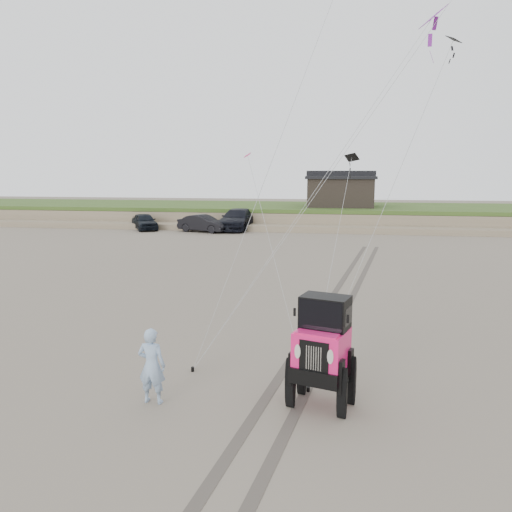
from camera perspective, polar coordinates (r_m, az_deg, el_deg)
The scene contains 12 objects.
ground at distance 12.42m, azimuth -0.10°, elevation -14.34°, with size 160.00×160.00×0.00m, color #6B6054.
dune_ridge at distance 48.90m, azimuth 7.20°, elevation 4.66°, with size 160.00×14.25×1.73m.
cabin at distance 48.22m, azimuth 9.63°, elevation 7.41°, with size 6.40×5.40×3.35m.
truck_a at distance 44.50m, azimuth -12.62°, elevation 3.87°, with size 1.69×4.19×1.43m, color black.
truck_b at distance 42.04m, azimuth -6.05°, elevation 3.72°, with size 1.51×4.34×1.43m, color black.
truck_c at distance 43.42m, azimuth -2.12°, elevation 4.20°, with size 2.51×6.18×1.79m, color black.
jeep at distance 11.05m, azimuth 7.48°, elevation -12.11°, with size 2.25×5.21×1.94m, color #FF1C71, non-canonical shape.
man at distance 11.40m, azimuth -11.83°, elevation -12.17°, with size 0.62×0.41×1.71m, color #81A6C7.
kite_flock at distance 21.16m, azimuth 17.83°, elevation 24.99°, with size 8.45×7.25×9.84m.
stake_main at distance 13.16m, azimuth -7.26°, elevation -12.71°, with size 0.08×0.08×0.12m, color black.
stake_aux at distance 12.03m, azimuth 5.98°, elevation -14.91°, with size 0.08×0.08×0.12m, color black.
tire_tracks at distance 19.84m, azimuth 9.50°, elevation -5.19°, with size 5.22×29.74×0.01m.
Camera 1 is at (1.87, -11.18, 5.06)m, focal length 35.00 mm.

